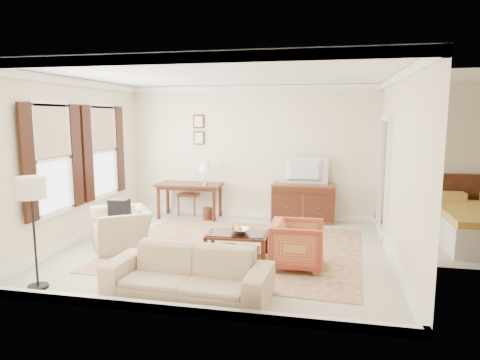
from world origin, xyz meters
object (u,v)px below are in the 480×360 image
(striped_armchair, at_px, (297,242))
(club_armchair, at_px, (121,222))
(sideboard, at_px, (303,203))
(writing_desk, at_px, (190,188))
(tv, at_px, (304,162))
(coffee_table, at_px, (237,239))
(sofa, at_px, (188,265))

(striped_armchair, distance_m, club_armchair, 3.04)
(sideboard, distance_m, striped_armchair, 2.87)
(writing_desk, xyz_separation_m, sideboard, (2.48, 0.17, -0.25))
(tv, height_order, club_armchair, tv)
(writing_desk, xyz_separation_m, coffee_table, (1.59, -2.42, -0.36))
(club_armchair, relative_size, sofa, 0.50)
(tv, xyz_separation_m, sofa, (-1.18, -4.14, -0.89))
(coffee_table, distance_m, club_armchair, 2.04)
(sideboard, height_order, club_armchair, club_armchair)
(sideboard, bearing_deg, striped_armchair, -88.30)
(club_armchair, bearing_deg, tv, 93.45)
(club_armchair, bearing_deg, coffee_table, 50.55)
(striped_armchair, xyz_separation_m, club_armchair, (-3.01, 0.38, 0.06))
(sofa, bearing_deg, writing_desk, 112.01)
(sideboard, distance_m, club_armchair, 3.84)
(striped_armchair, relative_size, sofa, 0.38)
(sofa, bearing_deg, club_armchair, 140.25)
(writing_desk, height_order, coffee_table, writing_desk)
(sideboard, distance_m, coffee_table, 2.74)
(sofa, bearing_deg, striped_armchair, 49.64)
(coffee_table, relative_size, club_armchair, 0.95)
(club_armchair, distance_m, sofa, 2.42)
(sideboard, relative_size, tv, 1.39)
(coffee_table, bearing_deg, tv, 70.80)
(writing_desk, distance_m, coffee_table, 2.92)
(striped_armchair, bearing_deg, sofa, 135.14)
(sideboard, height_order, tv, tv)
(writing_desk, relative_size, striped_armchair, 1.81)
(tv, xyz_separation_m, coffee_table, (-0.89, -2.57, -0.99))
(striped_armchair, xyz_separation_m, sofa, (-1.26, -1.29, 0.01))
(coffee_table, relative_size, sofa, 0.47)
(tv, bearing_deg, striped_armchair, 91.72)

